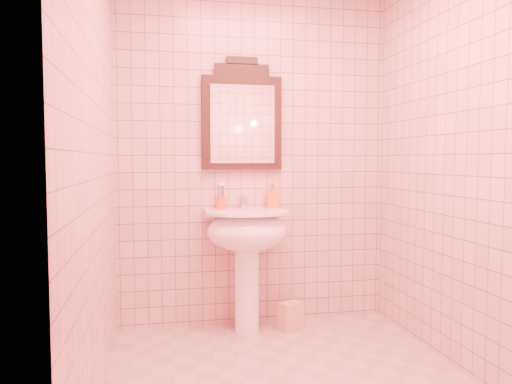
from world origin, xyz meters
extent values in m
cube|color=tan|center=(0.00, 1.10, 1.25)|extent=(2.00, 0.02, 2.50)
cylinder|color=white|center=(-0.10, 0.88, 0.35)|extent=(0.17, 0.17, 0.70)
ellipsoid|color=white|center=(-0.10, 0.86, 0.72)|extent=(0.56, 0.46, 0.28)
cube|color=white|center=(-0.10, 1.03, 0.83)|extent=(0.56, 0.15, 0.05)
cylinder|color=white|center=(-0.10, 0.86, 0.85)|extent=(0.58, 0.58, 0.02)
cylinder|color=white|center=(-0.10, 1.03, 0.91)|extent=(0.04, 0.04, 0.09)
cylinder|color=white|center=(-0.10, 0.97, 0.94)|extent=(0.02, 0.10, 0.02)
cylinder|color=white|center=(-0.10, 0.92, 0.93)|extent=(0.02, 0.02, 0.04)
cube|color=white|center=(-0.10, 1.04, 0.96)|extent=(0.02, 0.07, 0.01)
cube|color=black|center=(-0.10, 1.08, 1.49)|extent=(0.58, 0.05, 0.68)
cube|color=black|center=(-0.10, 1.08, 1.87)|extent=(0.39, 0.05, 0.08)
cube|color=black|center=(-0.10, 1.08, 1.93)|extent=(0.23, 0.05, 0.06)
cube|color=white|center=(-0.10, 1.05, 1.48)|extent=(0.47, 0.01, 0.56)
cylinder|color=#F04514|center=(-0.26, 1.02, 0.91)|extent=(0.07, 0.07, 0.09)
cylinder|color=silver|center=(-0.24, 1.02, 0.95)|extent=(0.01, 0.01, 0.17)
cylinder|color=#338CD8|center=(-0.25, 1.03, 0.95)|extent=(0.01, 0.01, 0.17)
cylinder|color=#E5334C|center=(-0.26, 1.03, 0.95)|extent=(0.01, 0.01, 0.17)
cylinder|color=#3FBF59|center=(-0.27, 1.02, 0.95)|extent=(0.01, 0.01, 0.17)
cylinder|color=#D8CC4C|center=(-0.27, 1.01, 0.95)|extent=(0.01, 0.01, 0.17)
cylinder|color=purple|center=(-0.26, 1.00, 0.95)|extent=(0.01, 0.01, 0.17)
cylinder|color=#4C4C59|center=(-0.25, 1.00, 0.95)|extent=(0.01, 0.01, 0.17)
imported|color=#FF5B15|center=(0.12, 1.03, 0.95)|extent=(0.09, 0.09, 0.18)
cube|color=#F1A08E|center=(0.22, 0.86, 0.10)|extent=(0.19, 0.17, 0.20)
camera|label=1|loc=(-0.71, -2.53, 1.22)|focal=35.00mm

